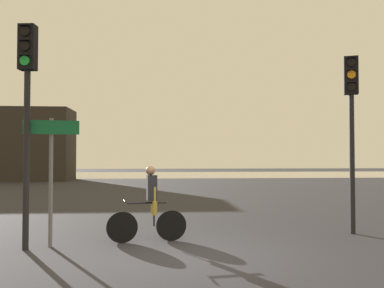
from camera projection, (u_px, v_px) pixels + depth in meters
ground_plane at (186, 258)px, 7.66m from camera, size 120.00×120.00×0.00m
water_strip at (163, 175)px, 44.16m from camera, size 80.00×16.00×0.01m
distant_building at (1, 145)px, 33.29m from camera, size 10.85×4.00×5.59m
traffic_light_near_left at (27, 93)px, 8.40m from camera, size 0.35×0.36×4.42m
traffic_light_near_right at (352, 110)px, 10.15m from camera, size 0.39×0.41×4.20m
direction_sign_post at (51, 163)px, 8.64m from camera, size 1.09×0.22×2.60m
cyclist at (150, 203)px, 9.13m from camera, size 1.70×0.47×1.62m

